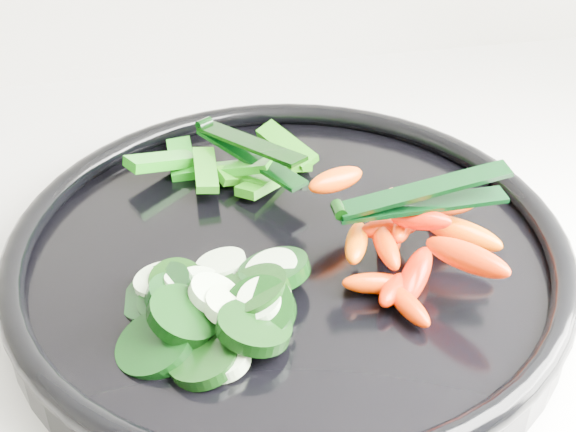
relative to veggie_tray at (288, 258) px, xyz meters
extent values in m
cube|color=silver|center=(-0.02, 0.04, -0.04)|extent=(2.02, 0.62, 0.03)
cylinder|color=black|center=(0.00, 0.00, -0.01)|extent=(0.47, 0.47, 0.02)
torus|color=black|center=(0.00, 0.00, 0.01)|extent=(0.47, 0.47, 0.02)
cylinder|color=black|center=(-0.09, -0.07, 0.01)|extent=(0.06, 0.07, 0.03)
cylinder|color=#D2F3C2|center=(-0.09, -0.06, 0.01)|extent=(0.04, 0.04, 0.02)
cylinder|color=black|center=(-0.07, -0.04, 0.01)|extent=(0.06, 0.06, 0.03)
cylinder|color=beige|center=(-0.07, -0.03, 0.01)|extent=(0.05, 0.05, 0.02)
cylinder|color=black|center=(-0.08, -0.02, 0.01)|extent=(0.04, 0.04, 0.02)
cylinder|color=beige|center=(-0.06, -0.03, 0.01)|extent=(0.04, 0.04, 0.02)
cylinder|color=black|center=(-0.07, -0.09, 0.01)|extent=(0.05, 0.05, 0.02)
cylinder|color=beige|center=(-0.06, -0.09, 0.01)|extent=(0.04, 0.04, 0.02)
cylinder|color=black|center=(-0.06, -0.03, 0.01)|extent=(0.05, 0.05, 0.02)
cylinder|color=beige|center=(-0.05, -0.01, 0.01)|extent=(0.04, 0.04, 0.02)
cylinder|color=black|center=(-0.08, -0.04, 0.01)|extent=(0.06, 0.06, 0.02)
cylinder|color=beige|center=(-0.08, -0.02, 0.01)|extent=(0.05, 0.05, 0.01)
cylinder|color=black|center=(-0.07, -0.03, 0.01)|extent=(0.05, 0.05, 0.02)
cylinder|color=#D8F2C1|center=(-0.08, -0.05, 0.01)|extent=(0.04, 0.04, 0.01)
cylinder|color=black|center=(-0.09, -0.03, 0.01)|extent=(0.05, 0.06, 0.03)
cylinder|color=#DAF9C7|center=(-0.07, -0.04, 0.01)|extent=(0.04, 0.04, 0.02)
cylinder|color=black|center=(-0.03, -0.05, 0.02)|extent=(0.06, 0.06, 0.03)
cylinder|color=beige|center=(-0.03, -0.06, 0.02)|extent=(0.04, 0.04, 0.02)
cylinder|color=black|center=(-0.07, -0.06, 0.02)|extent=(0.06, 0.06, 0.03)
cylinder|color=#DBFAC8|center=(-0.05, -0.05, 0.02)|extent=(0.04, 0.04, 0.02)
cylinder|color=black|center=(-0.03, -0.07, 0.02)|extent=(0.05, 0.05, 0.03)
cylinder|color=beige|center=(-0.03, -0.06, 0.02)|extent=(0.04, 0.04, 0.03)
cylinder|color=black|center=(-0.02, -0.03, 0.02)|extent=(0.06, 0.06, 0.02)
cylinder|color=beige|center=(-0.02, -0.03, 0.02)|extent=(0.04, 0.04, 0.02)
cylinder|color=black|center=(-0.04, -0.08, 0.02)|extent=(0.06, 0.06, 0.02)
cylinder|color=beige|center=(-0.05, -0.06, 0.02)|extent=(0.04, 0.04, 0.02)
ellipsoid|color=#FF3300|center=(0.07, -0.05, 0.01)|extent=(0.05, 0.05, 0.03)
ellipsoid|color=#FF2E00|center=(0.05, -0.05, 0.01)|extent=(0.04, 0.02, 0.02)
ellipsoid|color=#FF2A00|center=(0.06, -0.07, 0.01)|extent=(0.03, 0.04, 0.01)
ellipsoid|color=#F13700|center=(0.07, -0.01, 0.01)|extent=(0.02, 0.04, 0.02)
ellipsoid|color=red|center=(0.07, -0.01, 0.01)|extent=(0.03, 0.05, 0.02)
ellipsoid|color=#F10F00|center=(0.05, -0.06, 0.01)|extent=(0.04, 0.04, 0.02)
ellipsoid|color=#F10F00|center=(0.11, 0.02, 0.01)|extent=(0.03, 0.05, 0.03)
ellipsoid|color=#FF2E00|center=(0.08, 0.02, 0.01)|extent=(0.03, 0.05, 0.02)
ellipsoid|color=#E25300|center=(0.04, -0.03, 0.03)|extent=(0.03, 0.05, 0.02)
ellipsoid|color=red|center=(0.12, 0.00, 0.03)|extent=(0.05, 0.04, 0.03)
ellipsoid|color=red|center=(0.07, -0.01, 0.03)|extent=(0.03, 0.04, 0.02)
ellipsoid|color=#EB4300|center=(0.06, -0.03, 0.03)|extent=(0.02, 0.04, 0.02)
ellipsoid|color=#F82D00|center=(0.06, -0.02, 0.03)|extent=(0.05, 0.02, 0.02)
ellipsoid|color=#DF5100|center=(0.11, -0.03, 0.03)|extent=(0.06, 0.05, 0.02)
ellipsoid|color=#E20C00|center=(0.08, -0.03, 0.04)|extent=(0.04, 0.03, 0.02)
ellipsoid|color=#EC4100|center=(0.04, 0.03, 0.04)|extent=(0.05, 0.04, 0.02)
ellipsoid|color=#F84100|center=(0.09, -0.07, 0.04)|extent=(0.05, 0.06, 0.03)
cube|color=#106709|center=(0.00, 0.08, 0.01)|extent=(0.05, 0.05, 0.02)
cube|color=#1B710A|center=(-0.01, 0.09, 0.01)|extent=(0.05, 0.04, 0.02)
cube|color=#19740B|center=(0.03, 0.11, 0.01)|extent=(0.02, 0.05, 0.02)
cube|color=#1E6209|center=(-0.01, 0.09, 0.01)|extent=(0.05, 0.05, 0.02)
cube|color=#186E0A|center=(0.00, 0.11, 0.01)|extent=(0.06, 0.04, 0.02)
cube|color=#0A720B|center=(-0.06, 0.12, 0.01)|extent=(0.02, 0.05, 0.01)
cube|color=#196B0A|center=(-0.02, 0.09, 0.02)|extent=(0.05, 0.04, 0.02)
cube|color=#146A0A|center=(-0.07, 0.11, 0.02)|extent=(0.06, 0.04, 0.02)
cube|color=#09620E|center=(-0.04, 0.09, 0.02)|extent=(0.02, 0.05, 0.01)
cube|color=#186609|center=(0.02, 0.11, 0.02)|extent=(0.04, 0.06, 0.02)
cylinder|color=black|center=(0.03, -0.02, 0.05)|extent=(0.01, 0.01, 0.01)
cube|color=black|center=(0.08, -0.02, 0.05)|extent=(0.11, 0.02, 0.00)
cube|color=black|center=(0.08, -0.02, 0.06)|extent=(0.11, 0.02, 0.02)
cylinder|color=black|center=(-0.04, 0.14, 0.03)|extent=(0.01, 0.01, 0.01)
cube|color=black|center=(-0.01, 0.09, 0.02)|extent=(0.07, 0.10, 0.00)
cube|color=black|center=(-0.01, 0.09, 0.04)|extent=(0.07, 0.10, 0.02)
camera|label=1|loc=(-0.08, -0.41, 0.34)|focal=50.00mm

